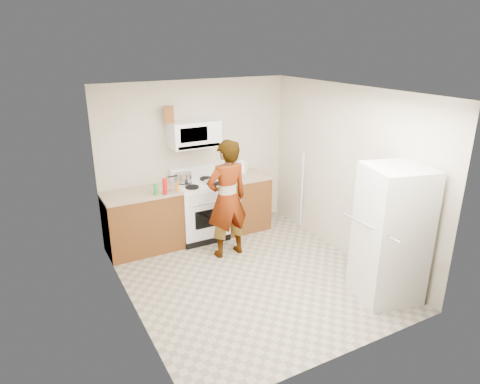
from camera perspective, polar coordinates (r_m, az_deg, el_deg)
floor at (r=6.00m, az=1.41°, el=-11.18°), size 3.60×3.60×0.00m
back_wall at (r=7.00m, az=-5.80°, el=4.48°), size 3.20×0.02×2.50m
right_wall at (r=6.37m, az=14.05°, el=2.42°), size 0.02×3.60×2.50m
cabinet_left at (r=6.68m, az=-12.81°, el=-3.97°), size 1.12×0.62×0.90m
counter_left at (r=6.51m, az=-13.11°, el=-0.20°), size 1.14×0.64×0.03m
cabinet_right at (r=7.27m, az=0.29°, el=-1.47°), size 0.80×0.62×0.90m
counter_right at (r=7.12m, az=0.29°, el=2.04°), size 0.82×0.64×0.03m
gas_range at (r=6.94m, az=-5.35°, el=-2.32°), size 0.76×0.65×1.13m
microwave at (r=6.69m, az=-6.12°, el=7.72°), size 0.76×0.38×0.40m
person at (r=6.21m, az=-1.73°, el=-0.97°), size 0.67×0.45×1.77m
fridge at (r=5.53m, az=19.49°, el=-5.28°), size 0.86×0.86×1.70m
kettle at (r=7.28m, az=0.18°, el=3.37°), size 0.20×0.20×0.19m
jug at (r=6.55m, az=-9.41°, el=10.16°), size 0.18×0.18×0.24m
saucepan at (r=6.80m, az=-7.51°, el=1.94°), size 0.26×0.26×0.14m
tray at (r=6.80m, az=-3.59°, el=1.48°), size 0.29×0.24×0.05m
bottle_spray at (r=6.32m, az=-9.98°, el=0.73°), size 0.08×0.08×0.24m
bottle_hot_sauce at (r=6.41m, az=-8.40°, el=0.67°), size 0.06×0.06×0.15m
bottle_green_cap at (r=6.33m, az=-11.20°, el=0.36°), size 0.07×0.07×0.17m
pot_lid at (r=6.45m, az=-9.29°, el=0.10°), size 0.31×0.31×0.01m
broom at (r=7.18m, az=8.25°, el=0.16°), size 0.21×0.25×1.38m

